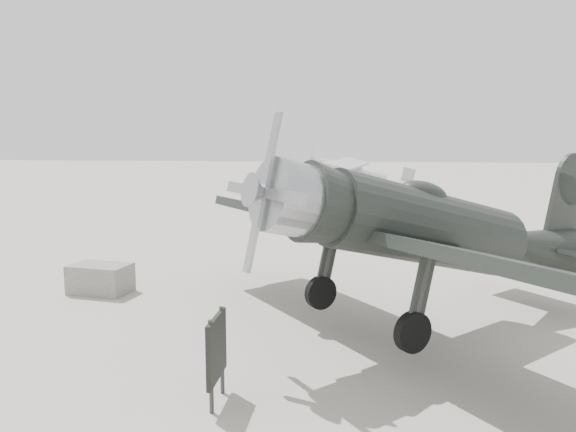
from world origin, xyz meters
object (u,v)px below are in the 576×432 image
(highwing_monoplane, at_px, (356,170))
(sign_board, at_px, (216,349))
(equipment_block, at_px, (100,279))
(lowwing_monoplane, at_px, (439,232))

(highwing_monoplane, distance_m, sign_board, 30.66)
(sign_board, bearing_deg, highwing_monoplane, 86.72)
(highwing_monoplane, relative_size, equipment_block, 6.78)
(highwing_monoplane, height_order, sign_board, highwing_monoplane)
(lowwing_monoplane, distance_m, sign_board, 5.24)
(equipment_block, bearing_deg, lowwing_monoplane, -14.41)
(equipment_block, distance_m, sign_board, 7.15)
(lowwing_monoplane, bearing_deg, sign_board, -173.38)
(sign_board, bearing_deg, lowwing_monoplane, 44.06)
(lowwing_monoplane, xyz_separation_m, equipment_block, (-8.14, 2.09, -1.74))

